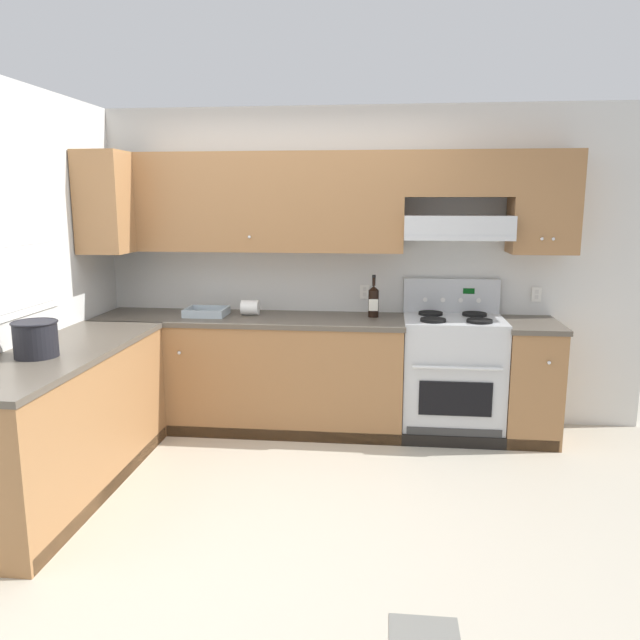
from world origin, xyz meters
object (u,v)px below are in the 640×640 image
(wine_bottle, at_px, (374,301))
(bucket, at_px, (36,338))
(stove, at_px, (452,375))
(paper_towel_roll, at_px, (250,308))
(bowl, at_px, (207,313))

(wine_bottle, height_order, bucket, wine_bottle)
(stove, relative_size, bucket, 4.58)
(wine_bottle, bearing_deg, bucket, -142.36)
(stove, height_order, paper_towel_roll, stove)
(stove, distance_m, bowl, 2.00)
(paper_towel_roll, bearing_deg, wine_bottle, 0.97)
(stove, xyz_separation_m, wine_bottle, (-0.62, 0.09, 0.56))
(paper_towel_roll, bearing_deg, stove, -2.51)
(stove, height_order, bowl, stove)
(wine_bottle, distance_m, bowl, 1.33)
(bucket, relative_size, paper_towel_roll, 1.85)
(stove, distance_m, paper_towel_roll, 1.68)
(wine_bottle, xyz_separation_m, bowl, (-1.33, -0.09, -0.11))
(bowl, distance_m, bucket, 1.54)
(bucket, height_order, paper_towel_roll, bucket)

